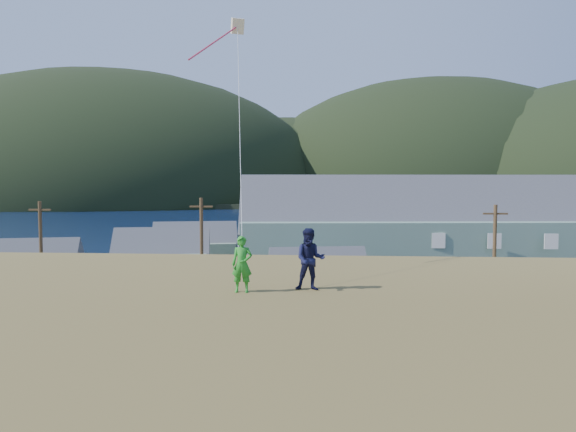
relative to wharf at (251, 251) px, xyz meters
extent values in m
plane|color=#0A1638|center=(6.00, -40.00, -0.45)|extent=(900.00, 900.00, 0.00)
cube|color=#4C3D19|center=(6.00, -42.00, -0.40)|extent=(110.00, 8.00, 0.10)
cube|color=#28282B|center=(6.00, -23.00, -0.39)|extent=(72.00, 36.00, 0.12)
cube|color=gray|center=(0.00, 0.00, 0.00)|extent=(26.00, 14.00, 0.90)
cube|color=black|center=(6.00, 290.00, 0.55)|extent=(900.00, 320.00, 2.00)
ellipsoid|color=black|center=(-114.00, 220.00, 1.55)|extent=(260.00, 234.00, 143.00)
ellipsoid|color=black|center=(-14.00, 260.00, 1.55)|extent=(200.00, 180.00, 100.00)
ellipsoid|color=black|center=(76.00, 250.00, 1.55)|extent=(230.00, 207.00, 142.60)
cube|color=slate|center=(21.04, -20.18, 2.88)|extent=(38.24, 14.08, 6.41)
cube|color=#47474C|center=(21.04, -20.18, 7.79)|extent=(38.71, 13.84, 10.40)
cube|color=#296161|center=(-13.37, -34.73, 1.23)|extent=(9.59, 8.10, 3.12)
cube|color=#47474C|center=(-13.37, -34.73, 3.62)|extent=(10.02, 8.00, 6.01)
cube|color=slate|center=(-5.62, -23.35, 1.27)|extent=(9.98, 7.65, 3.19)
cube|color=#47474C|center=(-5.62, -23.35, 3.66)|extent=(10.43, 7.55, 5.78)
cube|color=silver|center=(10.16, -33.36, 1.11)|extent=(7.98, 6.32, 2.87)
cube|color=#47474C|center=(10.16, -33.36, 3.26)|extent=(8.46, 6.35, 5.07)
cube|color=slate|center=(-4.91, -12.73, 1.19)|extent=(10.53, 7.67, 3.04)
cube|color=#47474C|center=(-4.91, -12.73, 3.56)|extent=(11.01, 7.75, 5.66)
cylinder|color=#47331E|center=(-9.39, -38.50, 4.05)|extent=(0.24, 0.24, 8.77)
cylinder|color=#47331E|center=(2.13, -38.50, 4.18)|extent=(0.24, 0.24, 9.03)
cylinder|color=#47331E|center=(21.86, -38.50, 3.98)|extent=(0.24, 0.24, 8.61)
imported|color=#A5A5A9|center=(-9.50, -22.50, 0.37)|extent=(1.94, 4.41, 1.41)
imported|color=#2D5071|center=(10.41, -15.08, 0.36)|extent=(2.00, 4.34, 1.38)
imported|color=silver|center=(-3.02, -17.24, 0.32)|extent=(2.37, 4.70, 1.31)
imported|color=silver|center=(-3.87, -21.95, 0.37)|extent=(2.41, 5.06, 1.39)
imported|color=navy|center=(7.46, -22.81, 0.46)|extent=(2.31, 4.78, 1.57)
imported|color=#9B100E|center=(-8.65, -17.49, 0.41)|extent=(2.46, 5.30, 1.47)
imported|color=black|center=(4.91, -15.51, 0.33)|extent=(1.60, 3.91, 1.33)
imported|color=gray|center=(-10.48, -14.98, 0.45)|extent=(1.71, 4.75, 1.56)
imported|color=#AF152B|center=(-13.60, -20.91, 0.44)|extent=(2.32, 4.67, 1.53)
imported|color=#278E26|center=(8.39, -59.75, 7.50)|extent=(0.55, 0.36, 1.50)
imported|color=#131536|center=(10.19, -59.35, 7.59)|extent=(0.83, 0.65, 1.69)
cube|color=#FCEAC0|center=(7.33, -53.95, 15.48)|extent=(0.58, 0.56, 0.60)
cylinder|color=#E13B5A|center=(6.73, -55.20, 14.58)|extent=(0.06, 0.06, 3.31)
cylinder|color=white|center=(7.86, -56.85, 11.87)|extent=(0.02, 0.02, 9.33)
camera|label=1|loc=(10.56, -73.17, 9.63)|focal=32.00mm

